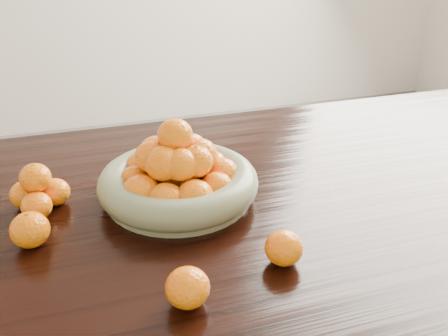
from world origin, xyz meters
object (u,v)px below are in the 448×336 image
object	(u,v)px
orange_pyramid	(38,192)
dining_table	(230,229)
fruit_bowl	(178,177)
loose_orange_0	(30,230)

from	to	relation	value
orange_pyramid	dining_table	bearing A→B (deg)	-9.20
fruit_bowl	loose_orange_0	xyz separation A→B (m)	(-0.30, -0.09, -0.02)
dining_table	loose_orange_0	distance (m)	0.44
dining_table	orange_pyramid	world-z (taller)	orange_pyramid
fruit_bowl	loose_orange_0	world-z (taller)	fruit_bowl
dining_table	loose_orange_0	bearing A→B (deg)	-170.80
dining_table	fruit_bowl	bearing A→B (deg)	169.44
loose_orange_0	orange_pyramid	bearing A→B (deg)	84.03
fruit_bowl	orange_pyramid	bearing A→B (deg)	171.33
orange_pyramid	fruit_bowl	bearing A→B (deg)	-8.67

